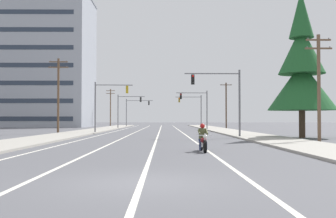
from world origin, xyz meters
TOP-DOWN VIEW (x-y plane):
  - ground_plane at (0.00, 0.00)m, footprint 400.00×400.00m
  - lane_stripe_center at (0.09, 45.00)m, footprint 0.16×100.00m
  - lane_stripe_left at (-2.96, 45.00)m, footprint 0.16×100.00m
  - lane_stripe_right at (3.04, 45.00)m, footprint 0.16×100.00m
  - lane_stripe_far_left at (-6.04, 45.00)m, footprint 0.16×100.00m
  - sidewalk_kerb_right at (9.38, 40.00)m, footprint 4.40×110.00m
  - sidewalk_kerb_left at (-9.38, 40.00)m, footprint 4.40×110.00m
  - motorcycle_with_rider at (2.73, 10.08)m, footprint 0.70×2.19m
  - traffic_signal_near_right at (6.14, 25.40)m, footprint 5.11×0.37m
  - traffic_signal_near_left at (-6.31, 37.51)m, footprint 4.61×0.51m
  - traffic_signal_mid_right at (6.11, 51.78)m, footprint 4.97×0.53m
  - traffic_signal_mid_left at (-6.27, 62.05)m, footprint 4.99×0.37m
  - traffic_signal_far_right at (6.29, 63.46)m, footprint 4.92×0.37m
  - traffic_signal_far_left at (-5.87, 77.57)m, footprint 5.99×0.37m
  - utility_pole_right_near at (12.45, 19.24)m, footprint 2.06×0.26m
  - utility_pole_left_near at (-11.90, 36.77)m, footprint 2.37×0.26m
  - utility_pole_right_far at (12.29, 62.77)m, footprint 2.15×0.26m
  - utility_pole_left_far at (-12.05, 84.17)m, footprint 2.05×0.26m
  - conifer_tree_right_verge_near at (13.19, 25.08)m, footprint 6.11×6.11m
  - apartment_building_far_left_block at (-26.08, 76.98)m, footprint 21.02×17.42m

SIDE VIEW (x-z plane):
  - ground_plane at x=0.00m, z-range 0.00..0.00m
  - lane_stripe_center at x=0.09m, z-range 0.00..0.01m
  - lane_stripe_left at x=-2.96m, z-range 0.00..0.01m
  - lane_stripe_right at x=3.04m, z-range 0.00..0.01m
  - lane_stripe_far_left at x=-6.04m, z-range 0.00..0.01m
  - sidewalk_kerb_right at x=9.38m, z-range 0.00..0.14m
  - sidewalk_kerb_left at x=-9.38m, z-range 0.00..0.14m
  - motorcycle_with_rider at x=2.73m, z-range -0.14..1.32m
  - traffic_signal_near_left at x=-6.31m, z-range 0.98..7.18m
  - traffic_signal_far_right at x=6.29m, z-range 1.00..7.20m
  - traffic_signal_mid_right at x=6.11m, z-range 1.00..7.20m
  - traffic_signal_mid_left at x=-6.27m, z-range 1.00..7.20m
  - traffic_signal_near_right at x=6.14m, z-range 1.01..7.21m
  - traffic_signal_far_left at x=-5.87m, z-range 1.06..7.26m
  - utility_pole_right_near at x=12.45m, z-range 0.33..8.44m
  - utility_pole_right_far at x=12.29m, z-range 0.21..8.68m
  - utility_pole_left_far at x=-12.05m, z-range 0.35..9.27m
  - utility_pole_left_near at x=-11.90m, z-range 0.38..9.34m
  - conifer_tree_right_verge_near at x=13.19m, z-range -0.56..12.89m
  - apartment_building_far_left_block at x=-26.08m, z-range 0.00..28.96m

